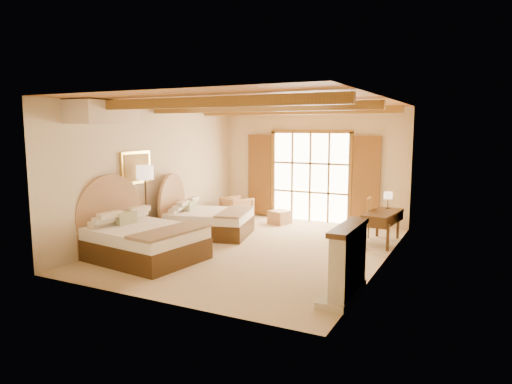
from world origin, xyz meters
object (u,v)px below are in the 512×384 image
Objects in this scene: nightstand at (149,231)px; armchair at (237,209)px; bed_near at (138,237)px; bed_far at (203,219)px; desk at (382,226)px.

armchair is (0.56, 3.18, 0.07)m from nightstand.
armchair is at bearing 98.47° from bed_near.
bed_far is 1.66× the size of desk.
bed_far is 4.35× the size of nightstand.
bed_near is 2.38m from bed_far.
armchair is at bearing 86.93° from nightstand.
bed_near reaches higher than bed_far.
nightstand is at bearing 127.27° from bed_near.
nightstand is 0.38× the size of desk.
armchair is (-0.11, 1.93, -0.06)m from bed_far.
bed_far is at bearing 68.84° from nightstand.
desk is at bearing -164.60° from armchair.
desk is (4.30, -0.82, 0.05)m from armchair.
nightstand is at bearing -147.43° from desk.
bed_far is 4.33m from desk.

